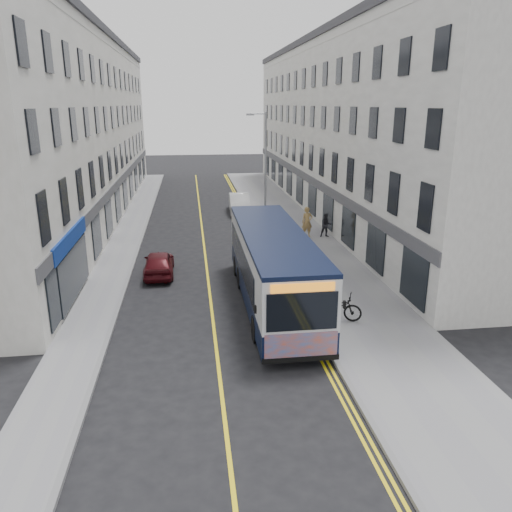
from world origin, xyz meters
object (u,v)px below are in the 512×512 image
object	(u,v)px
streetlamp	(264,169)
car_white	(240,203)
city_bus	(273,266)
bicycle	(335,306)
car_maroon	(159,263)
pedestrian_near	(307,222)
pedestrian_far	(326,225)

from	to	relation	value
streetlamp	car_white	world-z (taller)	streetlamp
city_bus	car_white	world-z (taller)	city_bus
streetlamp	bicycle	distance (m)	15.14
bicycle	car_maroon	world-z (taller)	car_maroon
city_bus	car_maroon	size ratio (longest dim) A/B	3.06
streetlamp	city_bus	xyz separation A→B (m)	(-1.48, -12.56, -2.56)
pedestrian_near	pedestrian_far	xyz separation A→B (m)	(1.23, -0.20, -0.19)
pedestrian_near	pedestrian_far	bearing A→B (deg)	-12.32
car_white	car_maroon	distance (m)	15.91
bicycle	car_maroon	size ratio (longest dim) A/B	0.57
city_bus	streetlamp	bearing A→B (deg)	83.30
streetlamp	pedestrian_far	distance (m)	5.50
pedestrian_far	car_white	world-z (taller)	pedestrian_far
bicycle	pedestrian_far	distance (m)	13.17
city_bus	bicycle	xyz separation A→B (m)	(2.21, -2.11, -1.14)
car_maroon	pedestrian_near	bearing A→B (deg)	-147.01
streetlamp	car_white	xyz separation A→B (m)	(-0.97, 7.05, -3.62)
city_bus	pedestrian_near	bearing A→B (deg)	69.50
pedestrian_near	streetlamp	bearing A→B (deg)	144.50
car_white	car_maroon	world-z (taller)	car_white
pedestrian_near	bicycle	bearing A→B (deg)	-101.04
pedestrian_far	car_white	bearing A→B (deg)	119.15
pedestrian_near	car_white	bearing A→B (deg)	109.37
city_bus	bicycle	bearing A→B (deg)	-43.58
pedestrian_near	car_white	size ratio (longest dim) A/B	0.43
streetlamp	pedestrian_near	xyz separation A→B (m)	(2.60, -1.66, -3.28)
pedestrian_near	car_maroon	bearing A→B (deg)	-149.25
pedestrian_far	car_maroon	world-z (taller)	pedestrian_far
pedestrian_far	bicycle	bearing A→B (deg)	-102.72
bicycle	streetlamp	bearing A→B (deg)	26.80
streetlamp	city_bus	distance (m)	12.90
bicycle	pedestrian_near	xyz separation A→B (m)	(1.86, 13.00, 0.43)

